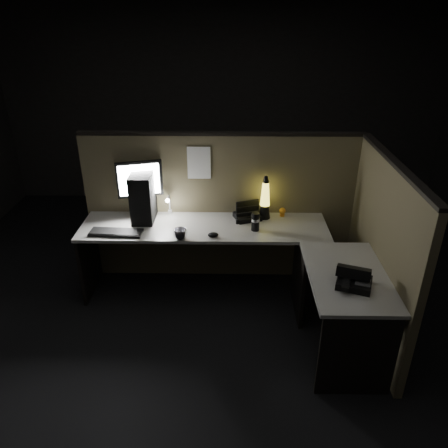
{
  "coord_description": "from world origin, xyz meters",
  "views": [
    {
      "loc": [
        0.1,
        -3.02,
        2.57
      ],
      "look_at": [
        0.04,
        0.35,
        0.88
      ],
      "focal_mm": 35.0,
      "sensor_mm": 36.0,
      "label": 1
    }
  ],
  "objects_px": {
    "lava_lamp": "(265,201)",
    "keyboard": "(116,233)",
    "desk_phone": "(353,278)",
    "monitor": "(140,184)",
    "pc_tower": "(144,195)"
  },
  "relations": [
    {
      "from": "keyboard",
      "to": "desk_phone",
      "type": "height_order",
      "value": "desk_phone"
    },
    {
      "from": "lava_lamp",
      "to": "monitor",
      "type": "bearing_deg",
      "value": 178.63
    },
    {
      "from": "keyboard",
      "to": "lava_lamp",
      "type": "bearing_deg",
      "value": 18.35
    },
    {
      "from": "pc_tower",
      "to": "keyboard",
      "type": "bearing_deg",
      "value": -120.13
    },
    {
      "from": "monitor",
      "to": "lava_lamp",
      "type": "bearing_deg",
      "value": -16.75
    },
    {
      "from": "keyboard",
      "to": "desk_phone",
      "type": "xyz_separation_m",
      "value": [
        1.93,
        -0.77,
        0.04
      ]
    },
    {
      "from": "pc_tower",
      "to": "lava_lamp",
      "type": "height_order",
      "value": "pc_tower"
    },
    {
      "from": "desk_phone",
      "to": "lava_lamp",
      "type": "bearing_deg",
      "value": 136.82
    },
    {
      "from": "keyboard",
      "to": "pc_tower",
      "type": "bearing_deg",
      "value": 63.7
    },
    {
      "from": "monitor",
      "to": "lava_lamp",
      "type": "xyz_separation_m",
      "value": [
        1.18,
        -0.03,
        -0.16
      ]
    },
    {
      "from": "pc_tower",
      "to": "keyboard",
      "type": "relative_size",
      "value": 0.98
    },
    {
      "from": "lava_lamp",
      "to": "keyboard",
      "type": "bearing_deg",
      "value": -165.28
    },
    {
      "from": "keyboard",
      "to": "monitor",
      "type": "bearing_deg",
      "value": 69.68
    },
    {
      "from": "monitor",
      "to": "desk_phone",
      "type": "distance_m",
      "value": 2.12
    },
    {
      "from": "lava_lamp",
      "to": "desk_phone",
      "type": "bearing_deg",
      "value": -62.88
    }
  ]
}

